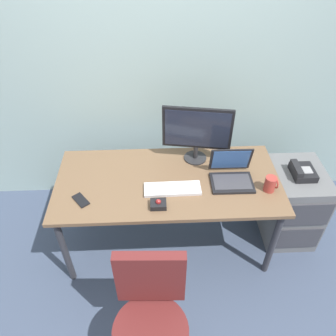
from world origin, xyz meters
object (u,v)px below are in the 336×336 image
(monitor_main, at_px, (197,131))
(keyboard, at_px, (172,189))
(trackball_mouse, at_px, (158,204))
(cell_phone, at_px, (81,200))
(laptop, at_px, (231,174))
(desk_phone, at_px, (302,172))
(office_chair, at_px, (151,325))
(file_cabinet, at_px, (291,203))
(coffee_mug, at_px, (271,184))

(monitor_main, xyz_separation_m, keyboard, (-0.20, -0.35, -0.25))
(trackball_mouse, distance_m, cell_phone, 0.55)
(trackball_mouse, bearing_deg, monitor_main, 58.71)
(keyboard, height_order, cell_phone, keyboard)
(keyboard, relative_size, trackball_mouse, 3.75)
(monitor_main, distance_m, keyboard, 0.48)
(laptop, height_order, cell_phone, laptop)
(monitor_main, height_order, cell_phone, monitor_main)
(desk_phone, relative_size, office_chair, 0.21)
(file_cabinet, bearing_deg, office_chair, -139.80)
(file_cabinet, relative_size, coffee_mug, 5.80)
(monitor_main, bearing_deg, file_cabinet, -11.78)
(keyboard, bearing_deg, file_cabinet, 10.00)
(desk_phone, bearing_deg, office_chair, -140.07)
(office_chair, xyz_separation_m, cell_phone, (-0.48, 0.75, 0.31))
(desk_phone, bearing_deg, laptop, -172.87)
(keyboard, bearing_deg, laptop, 11.80)
(coffee_mug, bearing_deg, laptop, 154.49)
(monitor_main, relative_size, laptop, 1.68)
(cell_phone, bearing_deg, office_chair, -95.85)
(trackball_mouse, distance_m, coffee_mug, 0.82)
(monitor_main, bearing_deg, coffee_mug, -37.62)
(keyboard, relative_size, cell_phone, 2.90)
(file_cabinet, relative_size, desk_phone, 3.43)
(cell_phone, bearing_deg, keyboard, -31.48)
(office_chair, distance_m, trackball_mouse, 0.75)
(monitor_main, distance_m, trackball_mouse, 0.64)
(file_cabinet, xyz_separation_m, laptop, (-0.58, -0.09, 0.44))
(trackball_mouse, xyz_separation_m, cell_phone, (-0.54, 0.08, -0.02))
(trackball_mouse, bearing_deg, file_cabinet, 16.56)
(laptop, relative_size, trackball_mouse, 2.84)
(file_cabinet, height_order, coffee_mug, coffee_mug)
(file_cabinet, bearing_deg, desk_phone, -116.78)
(cell_phone, bearing_deg, file_cabinet, -29.52)
(office_chair, distance_m, monitor_main, 1.37)
(laptop, relative_size, cell_phone, 2.20)
(file_cabinet, distance_m, coffee_mug, 0.59)
(coffee_mug, bearing_deg, desk_phone, 31.52)
(trackball_mouse, xyz_separation_m, coffee_mug, (0.81, 0.13, 0.04))
(desk_phone, xyz_separation_m, laptop, (-0.58, -0.07, 0.06))
(desk_phone, relative_size, coffee_mug, 1.69)
(monitor_main, height_order, coffee_mug, monitor_main)
(desk_phone, bearing_deg, file_cabinet, 63.22)
(desk_phone, xyz_separation_m, monitor_main, (-0.81, 0.19, 0.27))
(monitor_main, distance_m, coffee_mug, 0.66)
(keyboard, height_order, laptop, laptop)
(coffee_mug, bearing_deg, trackball_mouse, -171.17)
(monitor_main, bearing_deg, keyboard, -119.96)
(desk_phone, xyz_separation_m, coffee_mug, (-0.32, -0.19, 0.07))
(laptop, xyz_separation_m, cell_phone, (-1.09, -0.17, -0.05))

